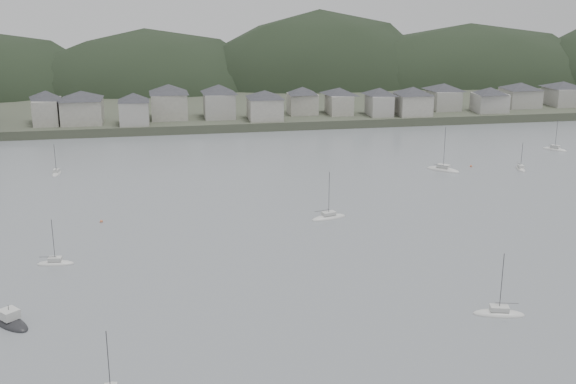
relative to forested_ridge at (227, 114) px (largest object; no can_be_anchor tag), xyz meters
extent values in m
cube|color=#383D2D|center=(-4.83, 25.60, 12.78)|extent=(900.00, 250.00, 3.00)
ellipsoid|color=black|center=(-37.13, 3.46, 1.32)|extent=(132.08, 90.41, 79.74)
ellipsoid|color=black|center=(45.82, 3.53, -1.39)|extent=(133.88, 88.37, 101.41)
ellipsoid|color=black|center=(121.12, -1.49, 0.97)|extent=(165.81, 81.78, 82.55)
cube|color=gray|center=(-69.83, -87.44, 18.58)|extent=(8.34, 12.91, 8.59)
pyramid|color=#292A2F|center=(-69.83, -87.44, 24.37)|extent=(15.78, 15.78, 3.01)
cube|color=gray|center=(-58.15, -88.08, 18.46)|extent=(13.68, 13.35, 8.36)
pyramid|color=#292A2F|center=(-58.15, -88.08, 24.11)|extent=(20.07, 20.07, 2.93)
cube|color=#9D9B93|center=(-40.41, -93.38, 18.32)|extent=(9.78, 10.20, 8.08)
pyramid|color=#292A2F|center=(-40.41, -93.38, 23.78)|extent=(14.83, 14.83, 2.83)
cube|color=gray|center=(-28.35, -83.75, 18.83)|extent=(12.59, 13.33, 9.09)
pyramid|color=#292A2F|center=(-28.35, -83.75, 24.97)|extent=(19.24, 19.24, 3.18)
cube|color=#9D9B93|center=(-10.58, -85.30, 18.72)|extent=(10.74, 12.17, 8.87)
pyramid|color=#292A2F|center=(-10.58, -85.30, 24.70)|extent=(17.01, 17.01, 3.10)
cube|color=gray|center=(5.09, -91.87, 18.13)|extent=(11.63, 12.09, 7.69)
pyramid|color=#292A2F|center=(5.09, -91.87, 23.32)|extent=(17.61, 17.61, 2.69)
cube|color=gray|center=(20.42, -83.21, 18.00)|extent=(10.37, 9.35, 7.44)
pyramid|color=#292A2F|center=(20.42, -83.21, 23.03)|extent=(14.65, 14.65, 2.60)
cube|color=gray|center=(33.79, -85.61, 17.90)|extent=(8.24, 12.20, 7.22)
pyramid|color=#292A2F|center=(33.79, -85.61, 22.77)|extent=(15.17, 15.17, 2.53)
cube|color=#9D9B93|center=(47.66, -90.85, 18.02)|extent=(8.06, 10.91, 7.46)
pyramid|color=#292A2F|center=(47.66, -90.85, 23.05)|extent=(14.08, 14.08, 2.61)
cube|color=gray|center=(59.98, -92.34, 18.12)|extent=(11.73, 11.78, 7.66)
pyramid|color=#292A2F|center=(59.98, -92.34, 23.29)|extent=(17.46, 17.46, 2.68)
cube|color=#9D9B93|center=(75.80, -82.49, 17.95)|extent=(10.19, 13.02, 7.33)
pyramid|color=#292A2F|center=(75.80, -82.49, 22.90)|extent=(17.23, 17.23, 2.57)
cube|color=#9D9B93|center=(90.71, -91.34, 17.72)|extent=(11.70, 9.81, 6.88)
pyramid|color=#292A2F|center=(90.71, -91.34, 22.36)|extent=(15.97, 15.97, 2.41)
cube|color=#9D9B93|center=(107.57, -82.49, 17.78)|extent=(12.83, 12.48, 7.00)
pyramid|color=#292A2F|center=(107.57, -82.49, 22.51)|extent=(18.79, 18.79, 2.45)
cube|color=#9D9B93|center=(125.90, -81.98, 17.77)|extent=(11.07, 13.50, 6.97)
pyramid|color=#292A2F|center=(125.90, -81.98, 22.47)|extent=(18.25, 18.25, 2.44)
ellipsoid|color=silver|center=(44.82, -160.85, 11.33)|extent=(8.97, 8.92, 1.92)
cube|color=beige|center=(44.82, -160.85, 12.59)|extent=(3.87, 3.86, 0.70)
cylinder|color=#3F3F42|center=(44.82, -160.85, 17.47)|extent=(0.12, 0.12, 11.97)
cylinder|color=#3F3F42|center=(43.60, -162.06, 13.14)|extent=(3.13, 3.10, 0.10)
ellipsoid|color=silver|center=(88.57, -142.99, 11.33)|extent=(6.63, 7.45, 1.52)
cube|color=beige|center=(88.57, -142.99, 12.39)|extent=(2.96, 3.12, 0.70)
cylinder|color=#3F3F42|center=(88.57, -142.99, 16.23)|extent=(0.12, 0.12, 9.49)
cylinder|color=#3F3F42|center=(87.72, -144.06, 12.94)|extent=(2.20, 2.73, 0.10)
ellipsoid|color=silver|center=(-52.03, -213.53, 11.33)|extent=(7.02, 2.95, 1.36)
cube|color=beige|center=(-52.03, -213.53, 12.32)|extent=(2.54, 1.76, 0.70)
cylinder|color=#3F3F42|center=(-52.03, -213.53, 15.74)|extent=(0.12, 0.12, 8.52)
cylinder|color=#3F3F42|center=(-53.25, -213.67, 12.87)|extent=(3.06, 0.45, 0.10)
ellipsoid|color=silver|center=(3.97, -196.23, 11.33)|extent=(8.75, 4.88, 1.67)
cube|color=beige|center=(3.97, -196.23, 12.47)|extent=(3.31, 2.57, 0.70)
cylinder|color=#3F3F42|center=(3.97, -196.23, 16.70)|extent=(0.12, 0.12, 10.43)
cylinder|color=#3F3F42|center=(2.53, -195.81, 13.02)|extent=(3.63, 1.14, 0.10)
ellipsoid|color=silver|center=(19.36, -247.69, 11.33)|extent=(8.48, 4.62, 1.62)
cube|color=beige|center=(19.36, -247.69, 12.44)|extent=(3.20, 2.46, 0.70)
cylinder|color=#3F3F42|center=(19.36, -247.69, 16.54)|extent=(0.12, 0.12, 10.11)
cylinder|color=#3F3F42|center=(20.76, -247.31, 12.99)|extent=(3.54, 1.05, 0.10)
ellipsoid|color=silver|center=(-60.20, -146.02, 11.33)|extent=(2.63, 6.62, 1.29)
cube|color=beige|center=(-60.20, -146.02, 12.28)|extent=(1.62, 2.38, 0.70)
cylinder|color=#3F3F42|center=(-60.20, -146.02, 15.53)|extent=(0.12, 0.12, 8.08)
cylinder|color=#3F3F42|center=(-60.10, -147.18, 12.83)|extent=(0.36, 2.91, 0.10)
cylinder|color=#3F3F42|center=(-39.35, -261.05, 16.01)|extent=(0.12, 0.12, 9.05)
ellipsoid|color=silver|center=(66.43, -163.65, 11.33)|extent=(2.89, 6.23, 1.20)
cube|color=beige|center=(66.43, -163.65, 12.23)|extent=(1.65, 2.29, 0.70)
cylinder|color=#3F3F42|center=(66.43, -163.65, 15.23)|extent=(0.12, 0.12, 7.50)
cylinder|color=#3F3F42|center=(66.26, -162.59, 12.78)|extent=(0.55, 2.68, 0.10)
ellipsoid|color=black|center=(-55.71, -237.51, 11.33)|extent=(8.08, 8.81, 1.94)
cube|color=beige|center=(-55.71, -237.51, 12.95)|extent=(3.59, 3.61, 1.40)
cylinder|color=#3F3F42|center=(-55.71, -237.51, 13.85)|extent=(0.10, 0.10, 1.20)
sphere|color=#C76842|center=(54.18, -158.27, 11.43)|extent=(0.70, 0.70, 0.70)
sphere|color=#C76842|center=(-45.35, -190.04, 11.43)|extent=(0.70, 0.70, 0.70)
camera|label=1|loc=(-31.40, -343.49, 61.64)|focal=44.97mm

